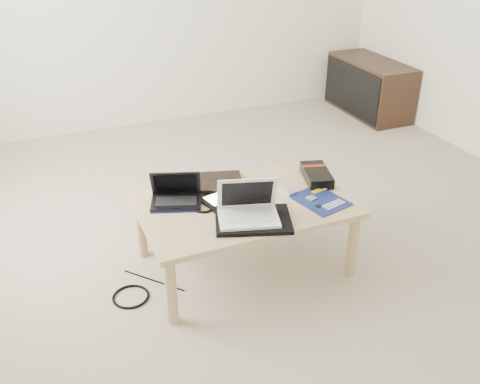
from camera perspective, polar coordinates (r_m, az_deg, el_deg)
name	(u,v)px	position (r m, az deg, el deg)	size (l,w,h in m)	color
ground	(262,223)	(3.39, 2.33, -3.36)	(4.00, 4.00, 0.00)	beige
coffee_table	(244,210)	(2.84, 0.45, -1.93)	(1.10, 0.70, 0.40)	tan
media_cabinet	(369,87)	(5.27, 13.57, 10.82)	(0.41, 0.90, 0.50)	#3B2618
book	(218,182)	(2.98, -2.41, 1.05)	(0.32, 0.29, 0.03)	black
netbook	(176,196)	(2.81, -6.84, -0.43)	(0.31, 0.26, 0.18)	black
tablet	(228,199)	(2.83, -1.28, -0.74)	(0.31, 0.26, 0.01)	black
remote	(279,186)	(2.96, 4.13, 0.65)	(0.12, 0.25, 0.02)	silver
neoprene_sleeve	(253,220)	(2.64, 1.40, -2.99)	(0.37, 0.27, 0.02)	black
white_laptop	(248,209)	(2.62, 0.86, -1.86)	(0.34, 0.28, 0.20)	white
motherboard	(320,200)	(2.86, 8.56, -0.85)	(0.28, 0.32, 0.01)	#0C1350
gpu_box	(317,175)	(3.06, 8.16, 1.82)	(0.20, 0.29, 0.06)	black
cable_coil	(204,207)	(2.76, -3.91, -1.65)	(0.11, 0.11, 0.01)	black
floor_cable_coil	(131,297)	(2.85, -11.57, -10.87)	(0.19, 0.19, 0.01)	black
floor_cable_trail	(154,280)	(2.94, -9.19, -9.29)	(0.01, 0.01, 0.39)	black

